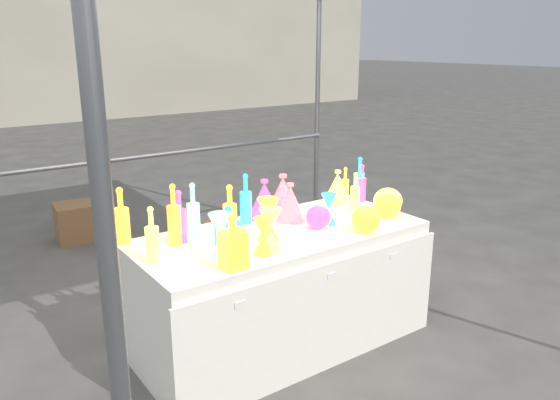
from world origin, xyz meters
TOP-DOWN VIEW (x-y plane):
  - ground at (0.00, 0.00)m, footprint 80.00×80.00m
  - display_table at (0.00, -0.01)m, footprint 1.84×0.83m
  - background_building at (4.00, 14.00)m, footprint 14.00×6.00m
  - cardboard_box_closed at (-0.46, 2.68)m, footprint 0.53×0.40m
  - cardboard_box_flat at (0.61, 1.92)m, footprint 0.91×0.86m
  - bottle_0 at (-0.85, 0.35)m, footprint 0.09×0.09m
  - bottle_2 at (-0.61, 0.17)m, footprint 0.10×0.10m
  - bottle_3 at (-0.57, 0.19)m, footprint 0.08×0.08m
  - bottle_4 at (-0.82, -0.01)m, footprint 0.09×0.09m
  - bottle_5 at (-0.49, 0.18)m, footprint 0.10×0.10m
  - bottle_6 at (-0.29, 0.10)m, footprint 0.09×0.09m
  - bottle_7 at (-0.08, 0.26)m, footprint 0.09×0.09m
  - decanter_0 at (-0.44, -0.19)m, footprint 0.11×0.11m
  - decanter_1 at (-0.51, -0.31)m, footprint 0.13×0.13m
  - decanter_2 at (-0.43, -0.13)m, footprint 0.12×0.12m
  - hourglass_0 at (-0.29, -0.25)m, footprint 0.14×0.14m
  - hourglass_2 at (-0.23, -0.23)m, footprint 0.15×0.15m
  - hourglass_3 at (-0.51, -0.17)m, footprint 0.16×0.16m
  - hourglass_4 at (-0.14, -0.08)m, footprint 0.15×0.15m
  - hourglass_5 at (0.33, -0.06)m, footprint 0.11×0.11m
  - globe_0 at (0.42, -0.30)m, footprint 0.18×0.18m
  - globe_1 at (0.81, -0.12)m, footprint 0.22×0.22m
  - globe_2 at (0.74, -0.18)m, footprint 0.22×0.22m
  - globe_3 at (0.23, -0.09)m, footprint 0.16×0.16m
  - lampshade_0 at (0.18, 0.15)m, footprint 0.27×0.27m
  - lampshade_1 at (0.22, 0.28)m, footprint 0.28×0.28m
  - lampshade_2 at (0.08, 0.28)m, footprint 0.24×0.24m
  - lampshade_3 at (0.70, 0.28)m, footprint 0.25×0.25m
  - bottle_8 at (0.86, 0.22)m, footprint 0.08×0.08m
  - bottle_9 at (0.76, 0.27)m, footprint 0.07×0.07m
  - bottle_10 at (0.86, 0.19)m, footprint 0.07×0.07m
  - bottle_11 at (0.65, 0.05)m, footprint 0.06×0.06m

SIDE VIEW (x-z plane):
  - ground at x=0.00m, z-range 0.00..0.00m
  - cardboard_box_flat at x=0.61m, z-range 0.00..0.06m
  - cardboard_box_closed at x=-0.46m, z-range 0.00..0.36m
  - display_table at x=0.00m, z-range 0.00..0.75m
  - globe_3 at x=0.23m, z-range 0.75..0.88m
  - globe_2 at x=0.74m, z-range 0.75..0.89m
  - globe_0 at x=0.42m, z-range 0.75..0.89m
  - globe_1 at x=0.81m, z-range 0.75..0.90m
  - hourglass_5 at x=0.33m, z-range 0.75..0.95m
  - hourglass_0 at x=-0.29m, z-range 0.75..0.96m
  - lampshade_3 at x=0.70m, z-range 0.75..0.98m
  - hourglass_2 at x=-0.23m, z-range 0.75..0.99m
  - lampshade_0 at x=0.18m, z-range 0.75..1.00m
  - hourglass_3 at x=-0.51m, z-range 0.75..1.00m
  - bottle_9 at x=0.76m, z-range 0.75..1.00m
  - hourglass_4 at x=-0.14m, z-range 0.75..1.00m
  - decanter_0 at x=-0.44m, z-range 0.75..1.00m
  - lampshade_2 at x=0.08m, z-range 0.75..1.01m
  - bottle_11 at x=0.65m, z-range 0.75..1.02m
  - decanter_2 at x=-0.43m, z-range 0.75..1.02m
  - lampshade_1 at x=0.22m, z-range 0.75..1.02m
  - bottle_10 at x=0.86m, z-range 0.75..1.02m
  - decanter_1 at x=-0.51m, z-range 0.75..1.03m
  - bottle_4 at x=-0.82m, z-range 0.75..1.06m
  - bottle_3 at x=-0.57m, z-range 0.75..1.06m
  - bottle_6 at x=-0.29m, z-range 0.75..1.07m
  - bottle_8 at x=0.86m, z-range 0.75..1.07m
  - bottle_7 at x=-0.08m, z-range 0.75..1.07m
  - bottle_0 at x=-0.85m, z-range 0.75..1.08m
  - bottle_5 at x=-0.49m, z-range 0.75..1.09m
  - bottle_2 at x=-0.61m, z-range 0.75..1.11m
  - background_building at x=4.00m, z-range 0.00..6.00m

